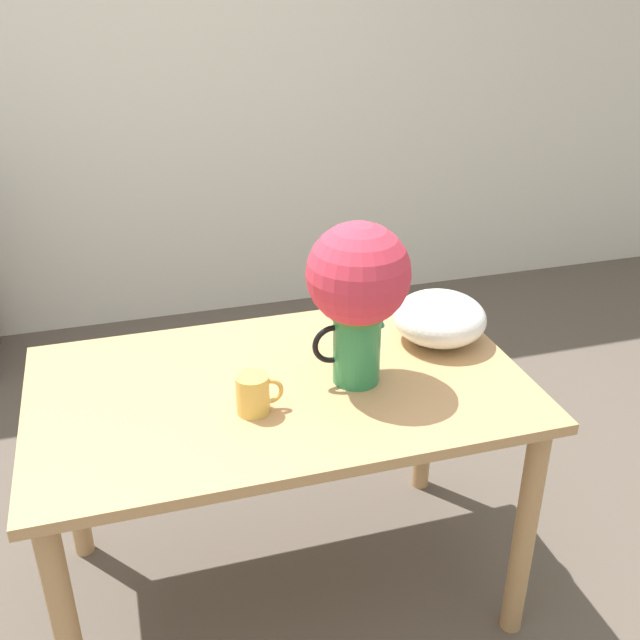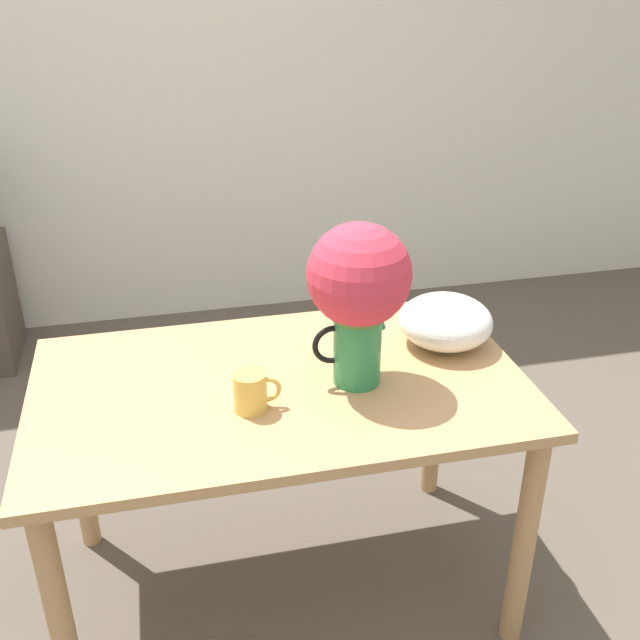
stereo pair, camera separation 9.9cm
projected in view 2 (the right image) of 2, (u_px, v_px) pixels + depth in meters
name	position (u px, v px, depth m)	size (l,w,h in m)	color
ground_plane	(222.00, 613.00, 2.23)	(12.00, 12.00, 0.00)	brown
wall_back	(155.00, 59.00, 3.45)	(8.00, 0.05, 2.60)	silver
table	(281.00, 415.00, 2.04)	(1.31, 0.78, 0.74)	tan
flower_vase	(359.00, 288.00, 1.87)	(0.27, 0.27, 0.44)	#2D844C
coffee_mug	(251.00, 392.00, 1.85)	(0.12, 0.08, 0.10)	gold
white_bowl	(446.00, 321.00, 2.15)	(0.27, 0.27, 0.14)	white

